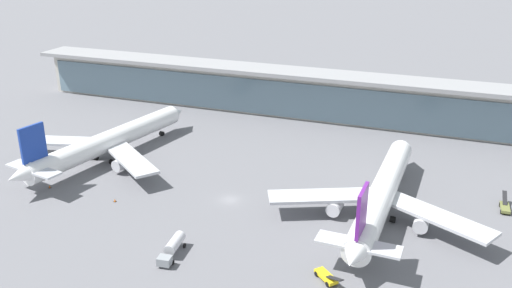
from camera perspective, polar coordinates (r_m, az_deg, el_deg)
name	(u,v)px	position (r m, az deg, el deg)	size (l,w,h in m)	color
ground_plane	(230,200)	(120.31, -2.78, -5.89)	(1200.00, 1200.00, 0.00)	slate
airliner_left_stand	(106,142)	(143.92, -15.47, 0.20)	(44.91, 59.11, 15.81)	white
airliner_centre_stand	(381,195)	(114.31, 13.07, -5.22)	(45.66, 59.32, 15.81)	white
service_truck_near_nose_yellow	(327,277)	(94.98, 7.46, -13.67)	(5.98, 5.54, 2.70)	yellow
service_truck_under_wing_grey	(173,247)	(101.36, -8.76, -10.67)	(3.34, 8.80, 2.95)	gray
service_truck_mid_apron_olive	(505,207)	(127.11, 24.72, -6.02)	(2.09, 6.85, 2.70)	olive
terminal_building	(307,93)	(171.79, 5.37, 5.33)	(192.61, 12.80, 15.20)	beige
safety_cone_alpha	(12,178)	(142.35, -24.28, -3.26)	(0.62, 0.62, 0.70)	orange
safety_cone_bravo	(50,187)	(134.22, -20.90, -4.21)	(0.62, 0.62, 0.70)	orange
safety_cone_charlie	(115,200)	(123.23, -14.63, -5.76)	(0.62, 0.62, 0.70)	orange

